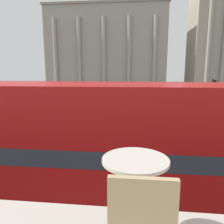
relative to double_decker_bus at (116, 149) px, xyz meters
The scene contains 10 objects.
double_decker_bus is the anchor object (origin of this frame).
cafe_dining_table 4.42m from the double_decker_bus, 82.41° to the right, with size 0.60×0.60×0.73m.
plaza_building_left 55.12m from the double_decker_bus, 97.63° to the left, with size 30.74×13.38×20.83m.
traffic_light_near 7.77m from the double_decker_bus, 125.32° to the left, with size 0.42×0.24×3.50m.
traffic_light_mid 16.25m from the double_decker_bus, 62.75° to the left, with size 0.42×0.24×3.94m.
car_silver 21.50m from the double_decker_bus, 80.21° to the left, with size 4.20×1.93×1.35m.
pedestrian_olive 18.97m from the double_decker_bus, 91.40° to the left, with size 0.32×0.32×1.78m.
pedestrian_red 18.47m from the double_decker_bus, 72.03° to the left, with size 0.32×0.32×1.75m.
pedestrian_grey 22.38m from the double_decker_bus, 66.24° to the left, with size 0.32×0.32×1.68m.
pedestrian_white 29.60m from the double_decker_bus, 73.26° to the left, with size 0.32×0.32×1.70m.
Camera 1 is at (1.18, -2.19, 4.58)m, focal length 35.00 mm.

